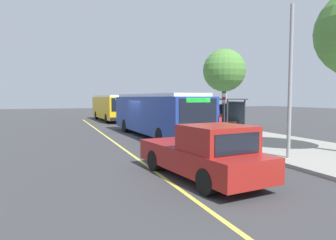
{
  "coord_description": "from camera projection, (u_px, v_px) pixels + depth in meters",
  "views": [
    {
      "loc": [
        20.93,
        -5.65,
        2.7
      ],
      "look_at": [
        3.24,
        0.96,
        1.33
      ],
      "focal_mm": 33.08,
      "sensor_mm": 36.0,
      "label": 1
    }
  ],
  "objects": [
    {
      "name": "ground_plane",
      "position": [
        139.0,
        136.0,
        21.72
      ],
      "size": [
        120.0,
        120.0,
        0.0
      ],
      "primitive_type": "plane",
      "color": "#38383A"
    },
    {
      "name": "pedestrian_commuter",
      "position": [
        218.0,
        121.0,
        20.52
      ],
      "size": [
        0.24,
        0.4,
        1.69
      ],
      "color": "#282D47",
      "rests_on": "sidewalk_curb"
    },
    {
      "name": "waiting_bench",
      "position": [
        227.0,
        128.0,
        21.28
      ],
      "size": [
        1.6,
        0.48,
        0.95
      ],
      "color": "brown",
      "rests_on": "sidewalk_curb"
    },
    {
      "name": "pickup_truck",
      "position": [
        204.0,
        154.0,
        10.17
      ],
      "size": [
        5.62,
        2.71,
        1.85
      ],
      "color": "maroon",
      "rests_on": "ground_plane"
    },
    {
      "name": "transit_bus_second",
      "position": [
        111.0,
        107.0,
        35.94
      ],
      "size": [
        10.38,
        3.02,
        2.95
      ],
      "color": "gold",
      "rests_on": "ground_plane"
    },
    {
      "name": "route_sign_post",
      "position": [
        224.0,
        111.0,
        17.53
      ],
      "size": [
        0.44,
        0.08,
        2.8
      ],
      "color": "#333338",
      "rests_on": "sidewalk_curb"
    },
    {
      "name": "bus_shelter",
      "position": [
        226.0,
        109.0,
        21.37
      ],
      "size": [
        2.9,
        1.6,
        2.48
      ],
      "color": "#333338",
      "rests_on": "sidewalk_curb"
    },
    {
      "name": "utility_pole",
      "position": [
        290.0,
        82.0,
        12.95
      ],
      "size": [
        0.16,
        0.16,
        6.4
      ],
      "primitive_type": "cylinder",
      "color": "gray",
      "rests_on": "sidewalk_curb"
    },
    {
      "name": "street_tree_upstreet",
      "position": [
        224.0,
        71.0,
        25.83
      ],
      "size": [
        3.55,
        3.55,
        6.59
      ],
      "color": "brown",
      "rests_on": "sidewalk_curb"
    },
    {
      "name": "transit_bus_main",
      "position": [
        156.0,
        113.0,
        21.26
      ],
      "size": [
        12.09,
        3.22,
        2.95
      ],
      "color": "navy",
      "rests_on": "ground_plane"
    },
    {
      "name": "sidewalk_curb",
      "position": [
        214.0,
        132.0,
        23.81
      ],
      "size": [
        44.0,
        6.4,
        0.15
      ],
      "primitive_type": "cube",
      "color": "gray",
      "rests_on": "ground_plane"
    },
    {
      "name": "lane_stripe_center",
      "position": [
        108.0,
        137.0,
        20.95
      ],
      "size": [
        36.0,
        0.14,
        0.01
      ],
      "primitive_type": "cube",
      "color": "#E0D64C",
      "rests_on": "ground_plane"
    }
  ]
}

